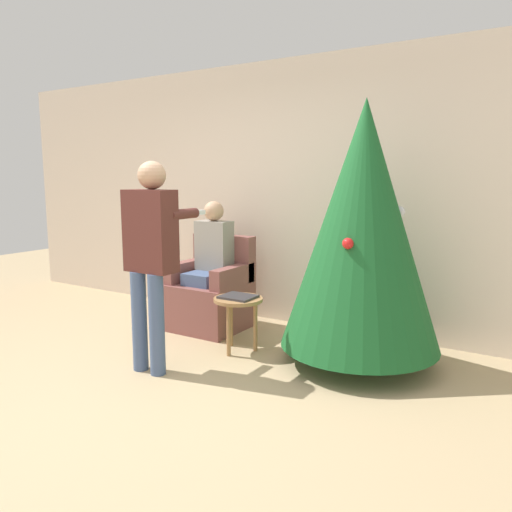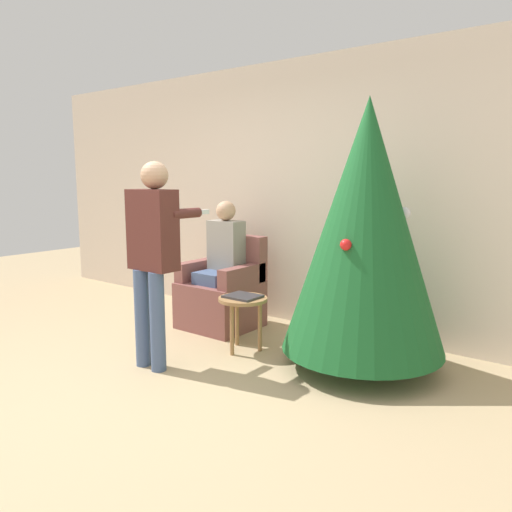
% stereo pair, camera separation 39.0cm
% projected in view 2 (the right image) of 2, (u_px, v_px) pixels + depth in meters
% --- Properties ---
extents(ground_plane, '(14.00, 14.00, 0.00)m').
position_uv_depth(ground_plane, '(136.00, 393.00, 3.56)').
color(ground_plane, tan).
extents(wall_back, '(8.00, 0.06, 2.70)m').
position_uv_depth(wall_back, '(305.00, 195.00, 5.10)').
color(wall_back, beige).
rests_on(wall_back, ground_plane).
extents(christmas_tree, '(1.28, 1.28, 2.13)m').
position_uv_depth(christmas_tree, '(365.00, 227.00, 3.87)').
color(christmas_tree, brown).
rests_on(christmas_tree, ground_plane).
extents(armchair, '(0.70, 0.68, 0.93)m').
position_uv_depth(armchair, '(223.00, 294.00, 5.13)').
color(armchair, brown).
rests_on(armchair, ground_plane).
extents(person_seated, '(0.36, 0.46, 1.29)m').
position_uv_depth(person_seated, '(221.00, 258.00, 5.05)').
color(person_seated, '#475B84').
rests_on(person_seated, ground_plane).
extents(person_standing, '(0.43, 0.57, 1.65)m').
position_uv_depth(person_standing, '(153.00, 247.00, 3.94)').
color(person_standing, '#475B84').
rests_on(person_standing, ground_plane).
extents(side_stool, '(0.43, 0.43, 0.48)m').
position_uv_depth(side_stool, '(243.00, 305.00, 4.39)').
color(side_stool, '#A37547').
rests_on(side_stool, ground_plane).
extents(laptop, '(0.29, 0.25, 0.02)m').
position_uv_depth(laptop, '(243.00, 296.00, 4.37)').
color(laptop, '#38383D').
rests_on(laptop, side_stool).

